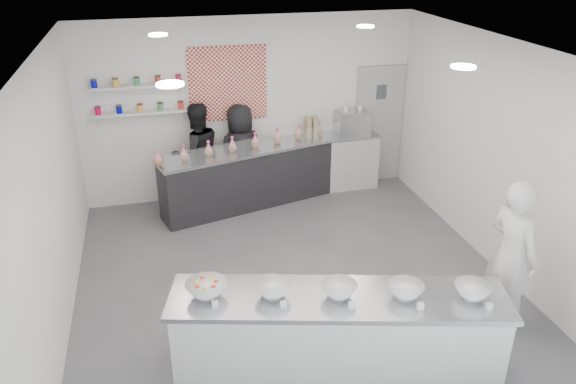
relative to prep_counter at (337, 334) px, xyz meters
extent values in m
plane|color=#515156|center=(-0.02, 1.56, -0.46)|extent=(6.00, 6.00, 0.00)
plane|color=white|center=(-0.02, 1.56, 2.54)|extent=(6.00, 6.00, 0.00)
plane|color=white|center=(-0.02, 4.56, 1.04)|extent=(5.50, 0.00, 5.50)
plane|color=white|center=(-2.77, 1.56, 1.04)|extent=(0.00, 6.00, 6.00)
plane|color=white|center=(2.73, 1.56, 1.04)|extent=(0.00, 6.00, 6.00)
cube|color=#A0A09D|center=(2.28, 4.53, 0.59)|extent=(0.88, 0.04, 2.10)
cube|color=#A9170B|center=(-0.37, 4.53, 1.49)|extent=(1.25, 0.03, 1.20)
cube|color=silver|center=(-1.77, 4.46, 1.14)|extent=(1.45, 0.22, 0.04)
cube|color=silver|center=(-1.77, 4.46, 1.56)|extent=(1.45, 0.22, 0.04)
cylinder|color=white|center=(-1.42, 0.56, 2.52)|extent=(0.24, 0.24, 0.02)
cylinder|color=white|center=(1.38, 0.56, 2.52)|extent=(0.24, 0.24, 0.02)
cylinder|color=white|center=(-1.42, 3.16, 2.52)|extent=(0.24, 0.24, 0.02)
cylinder|color=white|center=(1.38, 3.16, 2.52)|extent=(0.24, 0.24, 0.02)
cube|color=#B6B6B1|center=(0.00, 0.00, 0.00)|extent=(3.44, 1.60, 0.91)
cube|color=black|center=(-0.04, 4.07, 0.04)|extent=(3.26, 1.41, 1.00)
cube|color=white|center=(0.04, 3.80, 0.68)|extent=(3.07, 0.84, 0.27)
cube|color=#B6B6B1|center=(1.53, 4.34, 0.03)|extent=(1.30, 0.41, 0.97)
cube|color=#93969E|center=(1.71, 4.34, 0.72)|extent=(0.55, 0.38, 0.42)
imported|color=white|center=(2.12, 0.28, 0.44)|extent=(0.57, 0.74, 1.80)
imported|color=black|center=(-0.95, 4.32, 0.41)|extent=(0.98, 0.85, 1.73)
imported|color=black|center=(-0.23, 4.32, 0.37)|extent=(0.91, 0.71, 1.65)
camera|label=1|loc=(-1.59, -4.30, 3.72)|focal=35.00mm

